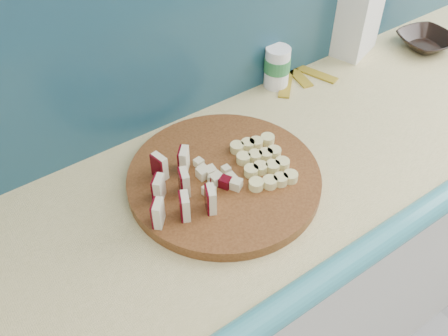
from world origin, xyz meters
TOP-DOWN VIEW (x-y plane):
  - kitchen_counter at (0.10, 1.50)m, footprint 2.20×0.63m
  - cutting_board at (-0.39, 1.52)m, footprint 0.54×0.54m
  - apple_wedges at (-0.51, 1.52)m, footprint 0.15×0.19m
  - apple_chunks at (-0.42, 1.53)m, footprint 0.07×0.07m
  - banana_slices at (-0.30, 1.50)m, footprint 0.14×0.18m
  - brown_bowl at (0.46, 1.64)m, footprint 0.19×0.19m
  - flour_bag at (0.26, 1.76)m, footprint 0.16×0.14m
  - canister at (-0.05, 1.75)m, footprint 0.07×0.07m
  - banana_peel at (0.03, 1.74)m, footprint 0.20×0.17m

SIDE VIEW (x-z plane):
  - kitchen_counter at x=0.10m, z-range 0.00..0.91m
  - banana_peel at x=0.03m, z-range 0.91..0.92m
  - cutting_board at x=-0.39m, z-range 0.91..0.94m
  - brown_bowl at x=0.46m, z-range 0.91..0.95m
  - banana_slices at x=-0.30m, z-range 0.94..0.96m
  - apple_chunks at x=-0.42m, z-range 0.94..0.96m
  - apple_wedges at x=-0.51m, z-range 0.94..1.00m
  - canister at x=-0.05m, z-range 0.91..1.03m
  - flour_bag at x=0.26m, z-range 0.91..1.15m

